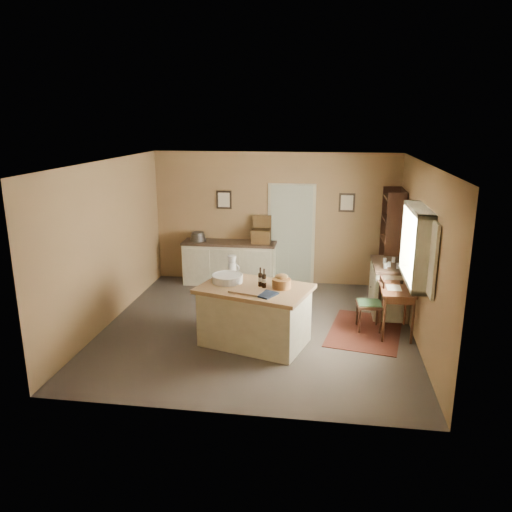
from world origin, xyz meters
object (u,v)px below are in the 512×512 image
(sideboard, at_px, (230,261))
(right_cabinet, at_px, (389,287))
(work_island, at_px, (254,313))
(writing_desk, at_px, (396,294))
(desk_chair, at_px, (369,305))
(shelving_unit, at_px, (394,243))

(sideboard, height_order, right_cabinet, sideboard)
(work_island, height_order, writing_desk, work_island)
(desk_chair, bearing_deg, shelving_unit, 68.51)
(right_cabinet, bearing_deg, writing_desk, -89.99)
(work_island, xyz_separation_m, desk_chair, (1.77, 0.77, -0.05))
(desk_chair, relative_size, right_cabinet, 0.79)
(work_island, xyz_separation_m, sideboard, (-0.92, 2.75, -0.00))
(sideboard, xyz_separation_m, shelving_unit, (3.24, -0.20, 0.55))
(shelving_unit, bearing_deg, work_island, -132.33)
(work_island, bearing_deg, sideboard, 124.89)
(work_island, height_order, right_cabinet, work_island)
(sideboard, relative_size, writing_desk, 2.32)
(right_cabinet, xyz_separation_m, shelving_unit, (0.15, 0.94, 0.57))
(work_island, relative_size, writing_desk, 2.22)
(desk_chair, xyz_separation_m, shelving_unit, (0.55, 1.79, 0.60))
(right_cabinet, relative_size, shelving_unit, 0.53)
(sideboard, bearing_deg, desk_chair, -36.45)
(sideboard, bearing_deg, work_island, -71.57)
(writing_desk, height_order, shelving_unit, shelving_unit)
(right_cabinet, height_order, shelving_unit, shelving_unit)
(sideboard, xyz_separation_m, desk_chair, (2.69, -1.99, -0.05))
(sideboard, relative_size, desk_chair, 2.23)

